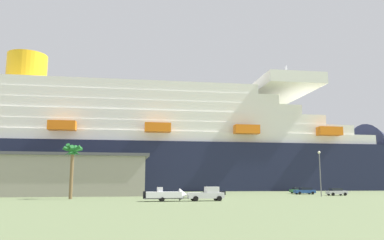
% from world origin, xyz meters
% --- Properties ---
extents(ground_plane, '(600.00, 600.00, 0.00)m').
position_xyz_m(ground_plane, '(0.00, 30.00, 0.00)').
color(ground_plane, '#66754C').
extents(cruise_ship, '(244.03, 41.28, 55.69)m').
position_xyz_m(cruise_ship, '(-20.65, 64.71, 14.74)').
color(cruise_ship, '#191E38').
rests_on(cruise_ship, ground_plane).
extents(terminal_building, '(44.97, 27.66, 8.82)m').
position_xyz_m(terminal_building, '(-34.77, 20.50, 4.44)').
color(terminal_building, gray).
rests_on(terminal_building, ground_plane).
extents(pickup_truck, '(5.70, 2.51, 2.20)m').
position_xyz_m(pickup_truck, '(-4.14, -11.97, 1.04)').
color(pickup_truck, silver).
rests_on(pickup_truck, ground_plane).
extents(small_boat_on_trailer, '(7.60, 2.40, 2.15)m').
position_xyz_m(small_boat_on_trailer, '(-10.30, -12.29, 0.96)').
color(small_boat_on_trailer, '#595960').
rests_on(small_boat_on_trailer, ground_plane).
extents(palm_tree, '(3.54, 3.42, 9.60)m').
position_xyz_m(palm_tree, '(-26.27, -2.05, 7.44)').
color(palm_tree, brown).
rests_on(palm_tree, ground_plane).
extents(street_lamp, '(0.56, 0.56, 9.16)m').
position_xyz_m(street_lamp, '(21.87, 1.38, 5.85)').
color(street_lamp, slate).
rests_on(street_lamp, ground_plane).
extents(parked_car_black_coupe, '(4.58, 2.41, 1.58)m').
position_xyz_m(parked_car_black_coupe, '(0.71, 5.50, 0.83)').
color(parked_car_black_coupe, black).
rests_on(parked_car_black_coupe, ground_plane).
extents(parked_car_blue_suv, '(4.85, 2.31, 1.58)m').
position_xyz_m(parked_car_blue_suv, '(24.66, 14.79, 0.84)').
color(parked_car_blue_suv, '#264C99').
rests_on(parked_car_blue_suv, ground_plane).
extents(parked_car_green_wagon, '(4.64, 2.12, 1.58)m').
position_xyz_m(parked_car_green_wagon, '(26.25, 21.49, 0.83)').
color(parked_car_green_wagon, '#2D723F').
rests_on(parked_car_green_wagon, ground_plane).
extents(parked_car_silver_sedan, '(4.23, 2.19, 1.58)m').
position_xyz_m(parked_car_silver_sedan, '(27.98, 6.38, 0.83)').
color(parked_car_silver_sedan, silver).
rests_on(parked_car_silver_sedan, ground_plane).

